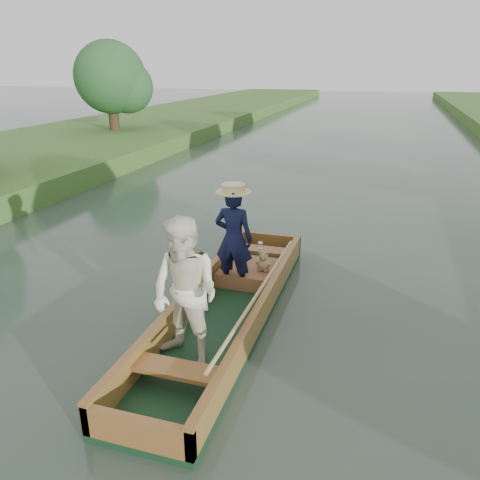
% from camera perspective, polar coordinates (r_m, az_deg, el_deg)
% --- Properties ---
extents(ground, '(120.00, 120.00, 0.00)m').
position_cam_1_polar(ground, '(6.50, -1.59, -9.67)').
color(ground, '#283D30').
rests_on(ground, ground).
extents(trees_far, '(22.82, 12.93, 4.52)m').
position_cam_1_polar(trees_far, '(13.00, 18.01, 16.37)').
color(trees_far, '#47331E').
rests_on(trees_far, ground).
extents(punt, '(1.14, 5.00, 1.80)m').
position_cam_1_polar(punt, '(6.04, -2.90, -5.71)').
color(punt, '#13331B').
rests_on(punt, ground).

